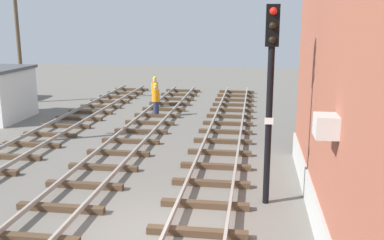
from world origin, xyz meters
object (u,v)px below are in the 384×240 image
(utility_pole_far, at_px, (18,36))
(track_worker_distant, at_px, (155,92))
(signal_mast, at_px, (270,83))
(track_worker_foreground, at_px, (156,100))

(utility_pole_far, height_order, track_worker_distant, utility_pole_far)
(track_worker_distant, bearing_deg, utility_pole_far, 178.67)
(signal_mast, xyz_separation_m, track_worker_foreground, (-5.71, 10.82, -2.56))
(signal_mast, relative_size, utility_pole_far, 0.69)
(track_worker_foreground, relative_size, track_worker_distant, 1.00)
(track_worker_distant, bearing_deg, track_worker_foreground, -75.98)
(signal_mast, xyz_separation_m, utility_pole_far, (-15.01, 13.67, 0.73))
(utility_pole_far, bearing_deg, signal_mast, -42.32)
(utility_pole_far, xyz_separation_m, track_worker_distant, (8.64, -0.20, -3.29))
(track_worker_distant, bearing_deg, signal_mast, -64.70)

